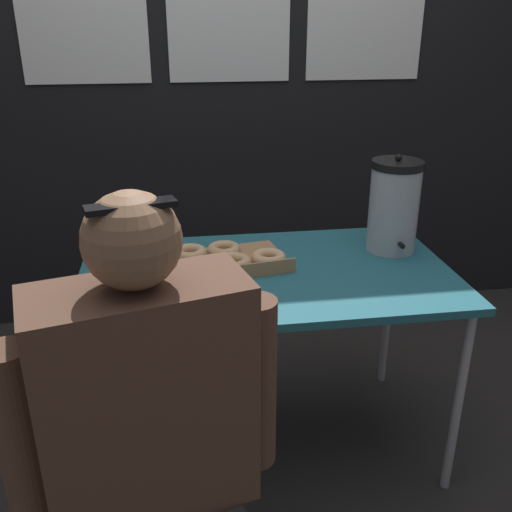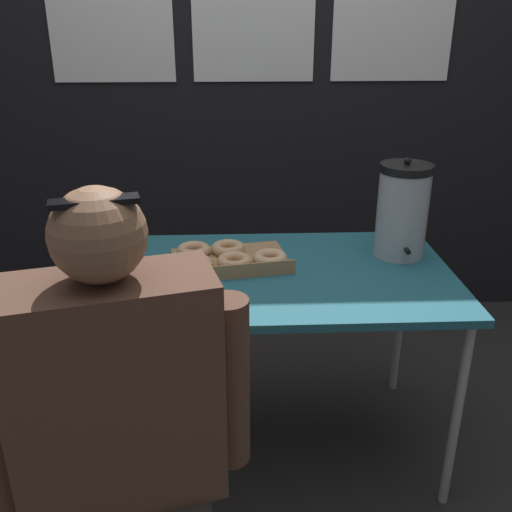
% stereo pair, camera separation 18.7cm
% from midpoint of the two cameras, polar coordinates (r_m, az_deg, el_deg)
% --- Properties ---
extents(ground_plane, '(12.00, 12.00, 0.00)m').
position_cam_midpoint_polar(ground_plane, '(2.40, 3.30, -18.02)').
color(ground_plane, '#2D2B28').
extents(back_wall, '(6.00, 0.11, 2.60)m').
position_cam_midpoint_polar(back_wall, '(3.01, 1.58, 17.80)').
color(back_wall, black).
rests_on(back_wall, ground).
extents(folding_table, '(1.30, 0.75, 0.74)m').
position_cam_midpoint_polar(folding_table, '(2.01, 3.74, -2.92)').
color(folding_table, '#236675').
rests_on(folding_table, ground).
extents(donut_box, '(0.45, 0.34, 0.05)m').
position_cam_midpoint_polar(donut_box, '(2.04, -0.29, -0.28)').
color(donut_box, tan).
rests_on(donut_box, folding_table).
extents(coffee_urn, '(0.19, 0.21, 0.37)m').
position_cam_midpoint_polar(coffee_urn, '(2.16, 16.86, 4.33)').
color(coffee_urn, '#B7B7BC').
rests_on(coffee_urn, folding_table).
extents(cell_phone, '(0.09, 0.17, 0.01)m').
position_cam_midpoint_polar(cell_phone, '(1.83, -7.81, -3.94)').
color(cell_phone, '#2D334C').
rests_on(cell_phone, folding_table).
extents(person_seated, '(0.63, 0.35, 1.25)m').
position_cam_midpoint_polar(person_seated, '(1.48, -9.50, -18.83)').
color(person_seated, '#33332D').
rests_on(person_seated, ground).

